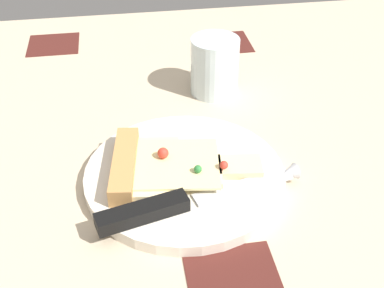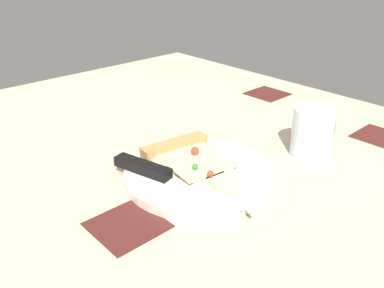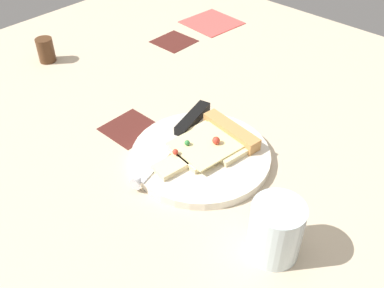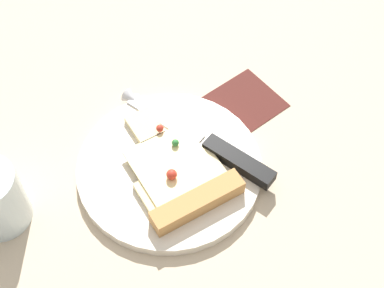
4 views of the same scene
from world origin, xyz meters
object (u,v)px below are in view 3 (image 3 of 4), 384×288
at_px(pepper_shaker, 46,50).
at_px(plate, 201,156).
at_px(pizza_slice, 212,143).
at_px(napkin, 212,22).
at_px(knife, 180,133).
at_px(drinking_glass, 276,230).

bearing_deg(pepper_shaker, plate, -91.82).
distance_m(plate, pizza_slice, 0.03).
bearing_deg(napkin, knife, -145.49).
distance_m(plate, pepper_shaker, 0.49).
distance_m(pizza_slice, drinking_glass, 0.22).
bearing_deg(drinking_glass, knife, 71.63).
relative_size(plate, pepper_shaker, 4.27).
height_order(pizza_slice, pepper_shaker, pepper_shaker).
bearing_deg(pepper_shaker, drinking_glass, -97.48).
xyz_separation_m(drinking_glass, pepper_shaker, (0.09, 0.69, -0.02)).
height_order(pepper_shaker, napkin, pepper_shaker).
relative_size(pizza_slice, knife, 0.77).
height_order(drinking_glass, pepper_shaker, drinking_glass).
distance_m(knife, napkin, 0.51).
distance_m(pepper_shaker, napkin, 0.44).
xyz_separation_m(plate, knife, (0.01, 0.06, 0.01)).
bearing_deg(drinking_glass, plate, 69.39).
height_order(plate, pepper_shaker, pepper_shaker).
bearing_deg(drinking_glass, pizza_slice, 62.74).
bearing_deg(pizza_slice, plate, 90.02).
relative_size(drinking_glass, pepper_shaker, 1.56).
height_order(knife, napkin, knife).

